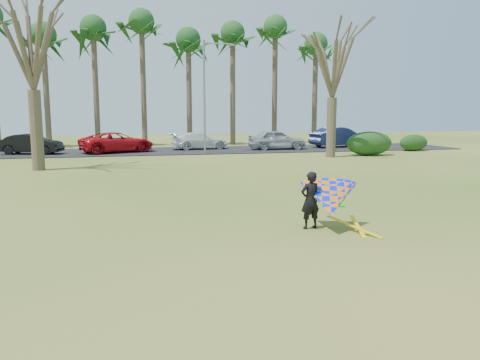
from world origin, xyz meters
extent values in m
plane|color=#295813|center=(0.00, 0.00, 0.00)|extent=(100.00, 100.00, 0.00)
cube|color=black|center=(0.00, 25.00, 0.03)|extent=(46.00, 7.00, 0.06)
cylinder|color=brown|center=(-10.00, 31.00, 4.50)|extent=(0.48, 0.48, 9.00)
ellipsoid|color=#194518|center=(-10.00, 31.00, 9.30)|extent=(4.84, 4.84, 3.08)
cylinder|color=#483B2B|center=(-6.00, 31.00, 4.85)|extent=(0.48, 0.48, 9.70)
ellipsoid|color=#1A481C|center=(-6.00, 31.00, 10.00)|extent=(4.84, 4.84, 3.08)
cylinder|color=#4D402E|center=(-2.00, 31.00, 5.20)|extent=(0.48, 0.48, 10.40)
ellipsoid|color=#1A4217|center=(-2.00, 31.00, 10.70)|extent=(4.84, 4.84, 3.08)
cylinder|color=brown|center=(2.00, 31.00, 4.50)|extent=(0.48, 0.48, 9.00)
ellipsoid|color=#174017|center=(2.00, 31.00, 9.30)|extent=(4.84, 4.84, 3.08)
cylinder|color=brown|center=(6.00, 31.00, 4.85)|extent=(0.48, 0.48, 9.70)
ellipsoid|color=#174118|center=(6.00, 31.00, 10.00)|extent=(4.84, 4.84, 3.08)
cylinder|color=#4B3B2D|center=(10.00, 31.00, 5.20)|extent=(0.48, 0.48, 10.40)
ellipsoid|color=#1D4C1B|center=(10.00, 31.00, 10.70)|extent=(4.84, 4.84, 3.08)
cylinder|color=#4C3F2D|center=(14.00, 31.00, 4.50)|extent=(0.48, 0.48, 9.00)
ellipsoid|color=#1B4E1E|center=(14.00, 31.00, 9.30)|extent=(4.84, 4.84, 3.08)
cylinder|color=#4B3C2D|center=(-8.00, 15.00, 2.10)|extent=(0.64, 0.64, 4.20)
cylinder|color=#4D3F2E|center=(10.00, 18.00, 1.99)|extent=(0.64, 0.64, 3.99)
cylinder|color=gray|center=(2.00, 22.00, 4.00)|extent=(0.16, 0.16, 8.00)
cylinder|color=gray|center=(3.00, 22.00, 7.80)|extent=(2.00, 0.10, 0.10)
cube|color=gray|center=(4.00, 22.00, 7.75)|extent=(0.40, 0.18, 0.12)
ellipsoid|color=#193C16|center=(13.09, 18.46, 0.85)|extent=(3.40, 1.54, 1.70)
ellipsoid|color=#183714|center=(18.28, 21.01, 0.65)|extent=(2.32, 1.09, 1.29)
imported|color=black|center=(-10.15, 24.30, 0.77)|extent=(4.53, 2.46, 1.42)
imported|color=red|center=(-4.20, 24.33, 0.81)|extent=(5.92, 4.34, 1.49)
imported|color=white|center=(2.16, 25.85, 0.72)|extent=(4.78, 2.49, 1.32)
imported|color=#A3A7B1|center=(8.16, 24.30, 0.84)|extent=(4.61, 1.98, 1.55)
imported|color=#182048|center=(14.05, 25.36, 0.90)|extent=(5.35, 2.74, 1.68)
imported|color=black|center=(1.50, 0.12, 0.78)|extent=(0.62, 0.46, 1.55)
cone|color=#0524F0|center=(1.95, -0.13, 0.85)|extent=(2.13, 2.39, 2.02)
cube|color=#0CBF19|center=(2.07, -0.21, 0.80)|extent=(0.62, 0.60, 0.24)
cube|color=yellow|center=(2.50, -0.48, 0.01)|extent=(0.85, 1.66, 0.28)
cube|color=yellow|center=(2.70, -0.28, 0.01)|extent=(0.56, 1.76, 0.22)
camera|label=1|loc=(-3.10, -11.46, 3.17)|focal=35.00mm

